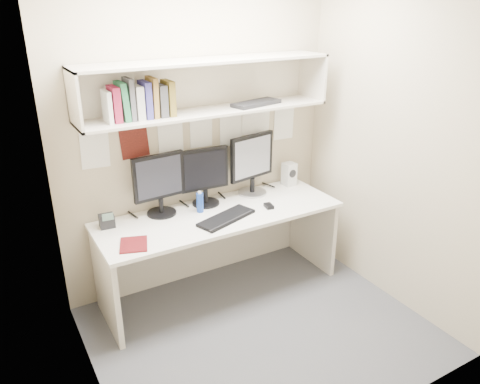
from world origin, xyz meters
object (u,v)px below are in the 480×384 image
monitor_center (205,174)px  maroon_notebook (134,244)px  desk (220,252)px  speaker (289,174)px  desk_phone (107,221)px  monitor_left (159,182)px  monitor_right (252,163)px  keyboard (226,218)px

monitor_center → maroon_notebook: (-0.76, -0.40, -0.26)m
desk → speaker: size_ratio=9.40×
desk → monitor_center: bearing=95.4°
desk → maroon_notebook: size_ratio=8.76×
desk → desk_phone: size_ratio=15.05×
monitor_left → speaker: monitor_left is taller
monitor_right → speaker: monitor_right is taller
keyboard → speaker: size_ratio=2.34×
desk_phone → speaker: bearing=5.4°
speaker → desk_phone: bearing=176.8°
monitor_right → keyboard: (-0.45, -0.36, -0.27)m
monitor_center → desk_phone: 0.87m
monitor_center → speaker: monitor_center is taller
monitor_left → keyboard: 0.60m
maroon_notebook → speaker: bearing=33.0°
monitor_left → monitor_right: size_ratio=0.93×
monitor_center → keyboard: 0.44m
monitor_center → monitor_right: 0.46m
maroon_notebook → monitor_left: bearing=67.1°
desk → desk_phone: 0.97m
speaker → maroon_notebook: (-1.62, -0.40, -0.10)m
keyboard → desk: bearing=65.5°
maroon_notebook → desk_phone: 0.39m
keyboard → speaker: 0.93m
monitor_center → maroon_notebook: 0.89m
monitor_right → keyboard: monitor_right is taller
desk → keyboard: size_ratio=4.02×
maroon_notebook → monitor_right: bearing=37.4°
desk → maroon_notebook: (-0.78, -0.18, 0.37)m
keyboard → monitor_center: bearing=72.3°
monitor_center → speaker: bearing=3.2°
monitor_left → maroon_notebook: monitor_left is taller
desk_phone → keyboard: bearing=-17.0°
monitor_center → speaker: 0.88m
desk → desk_phone: (-0.86, 0.19, 0.42)m
desk_phone → monitor_left: bearing=7.8°
speaker → monitor_right: bearing=175.9°
keyboard → monitor_right: bearing=19.8°
monitor_left → maroon_notebook: 0.60m
monitor_left → speaker: size_ratio=2.34×
monitor_center → monitor_right: monitor_right is taller
keyboard → maroon_notebook: (-0.76, -0.04, -0.01)m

